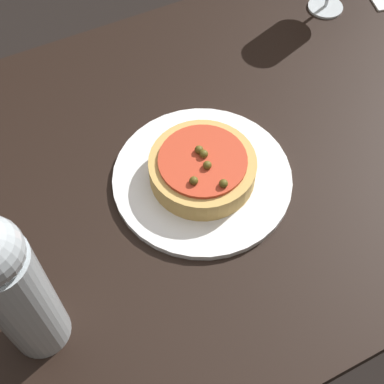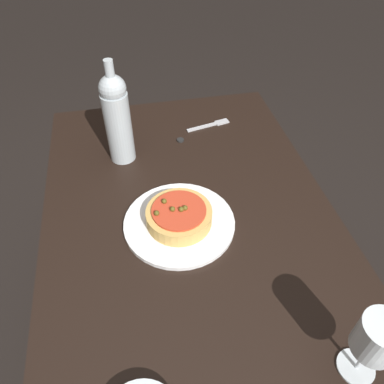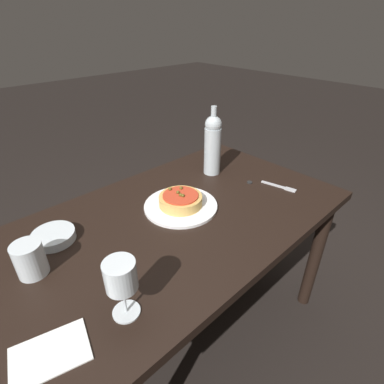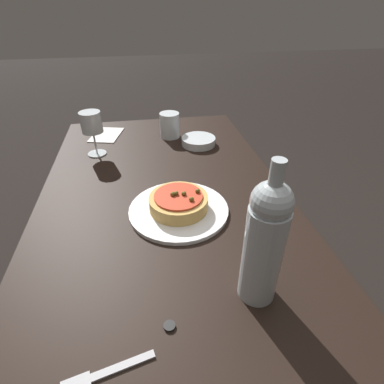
{
  "view_description": "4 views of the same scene",
  "coord_description": "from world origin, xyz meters",
  "px_view_note": "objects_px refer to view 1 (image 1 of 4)",
  "views": [
    {
      "loc": [
        0.33,
        0.48,
        1.44
      ],
      "look_at": [
        0.12,
        0.07,
        0.74
      ],
      "focal_mm": 50.0,
      "sensor_mm": 36.0,
      "label": 1
    },
    {
      "loc": [
        -0.57,
        0.13,
        1.47
      ],
      "look_at": [
        0.09,
        -0.0,
        0.81
      ],
      "focal_mm": 35.0,
      "sensor_mm": 36.0,
      "label": 2
    },
    {
      "loc": [
        -0.58,
        -0.73,
        1.38
      ],
      "look_at": [
        0.09,
        -0.02,
        0.8
      ],
      "focal_mm": 28.0,
      "sensor_mm": 36.0,
      "label": 3
    },
    {
      "loc": [
        0.8,
        -0.05,
        1.26
      ],
      "look_at": [
        0.14,
        0.07,
        0.81
      ],
      "focal_mm": 28.0,
      "sensor_mm": 36.0,
      "label": 4
    }
  ],
  "objects_px": {
    "dinner_plate": "(202,178)",
    "wine_bottle": "(13,289)",
    "dining_table": "(233,175)",
    "pizza": "(202,168)"
  },
  "relations": [
    {
      "from": "pizza",
      "to": "wine_bottle",
      "type": "relative_size",
      "value": 0.53
    },
    {
      "from": "dining_table",
      "to": "pizza",
      "type": "distance_m",
      "value": 0.15
    },
    {
      "from": "dining_table",
      "to": "dinner_plate",
      "type": "xyz_separation_m",
      "value": [
        0.09,
        0.04,
        0.09
      ]
    },
    {
      "from": "dinner_plate",
      "to": "wine_bottle",
      "type": "bearing_deg",
      "value": 21.79
    },
    {
      "from": "dinner_plate",
      "to": "pizza",
      "type": "relative_size",
      "value": 1.71
    },
    {
      "from": "dinner_plate",
      "to": "wine_bottle",
      "type": "height_order",
      "value": "wine_bottle"
    },
    {
      "from": "dining_table",
      "to": "dinner_plate",
      "type": "height_order",
      "value": "dinner_plate"
    },
    {
      "from": "dining_table",
      "to": "wine_bottle",
      "type": "height_order",
      "value": "wine_bottle"
    },
    {
      "from": "dinner_plate",
      "to": "wine_bottle",
      "type": "distance_m",
      "value": 0.37
    },
    {
      "from": "dining_table",
      "to": "dinner_plate",
      "type": "relative_size",
      "value": 4.81
    }
  ]
}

